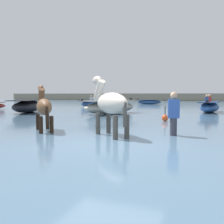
% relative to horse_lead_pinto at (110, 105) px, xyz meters
% --- Properties ---
extents(ground_plane, '(120.00, 120.00, 0.00)m').
position_rel_horse_lead_pinto_xyz_m(ground_plane, '(0.31, -1.00, -1.26)').
color(ground_plane, '#666051').
extents(water_surface, '(90.00, 90.00, 0.38)m').
position_rel_horse_lead_pinto_xyz_m(water_surface, '(0.31, 9.00, -1.07)').
color(water_surface, slate).
rests_on(water_surface, ground).
extents(horse_lead_pinto, '(1.73, 1.50, 2.13)m').
position_rel_horse_lead_pinto_xyz_m(horse_lead_pinto, '(0.00, 0.00, 0.00)').
color(horse_lead_pinto, beige).
rests_on(horse_lead_pinto, ground).
extents(horse_trailing_bay, '(1.41, 1.46, 1.88)m').
position_rel_horse_lead_pinto_xyz_m(horse_trailing_bay, '(-2.36, 0.09, -0.14)').
color(horse_trailing_bay, brown).
rests_on(horse_trailing_bay, ground).
extents(boat_near_starboard, '(2.78, 4.29, 0.94)m').
position_rel_horse_lead_pinto_xyz_m(boat_near_starboard, '(-3.07, 7.54, -0.48)').
color(boat_near_starboard, '#B2AD9E').
rests_on(boat_near_starboard, water_surface).
extents(boat_distant_west, '(1.56, 3.09, 1.08)m').
position_rel_horse_lead_pinto_xyz_m(boat_distant_west, '(-8.02, 14.96, -0.57)').
color(boat_distant_west, '#28518E').
rests_on(boat_distant_west, water_surface).
extents(boat_distant_east, '(1.41, 3.64, 1.17)m').
position_rel_horse_lead_pinto_xyz_m(boat_distant_east, '(2.51, 11.16, -0.52)').
color(boat_distant_east, '#28518E').
rests_on(boat_distant_east, water_surface).
extents(boat_far_offshore, '(2.92, 1.29, 0.66)m').
position_rel_horse_lead_pinto_xyz_m(boat_far_offshore, '(-4.34, 22.83, -0.62)').
color(boat_far_offshore, '#28518E').
rests_on(boat_far_offshore, water_surface).
extents(boat_mid_channel, '(2.73, 4.22, 0.82)m').
position_rel_horse_lead_pinto_xyz_m(boat_mid_channel, '(-8.51, 6.61, -0.47)').
color(boat_mid_channel, black).
rests_on(boat_mid_channel, water_surface).
extents(person_onlooker_right, '(0.36, 0.27, 1.63)m').
position_rel_horse_lead_pinto_xyz_m(person_onlooker_right, '(1.67, 0.70, -0.39)').
color(person_onlooker_right, '#383842').
rests_on(person_onlooker_right, ground).
extents(channel_buoy, '(0.29, 0.29, 0.66)m').
position_rel_horse_lead_pinto_xyz_m(channel_buoy, '(0.77, 4.47, -0.73)').
color(channel_buoy, '#E54C1E').
rests_on(channel_buoy, water_surface).
extents(far_shoreline, '(80.00, 2.40, 1.69)m').
position_rel_horse_lead_pinto_xyz_m(far_shoreline, '(0.31, 39.81, -0.41)').
color(far_shoreline, gray).
rests_on(far_shoreline, ground).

